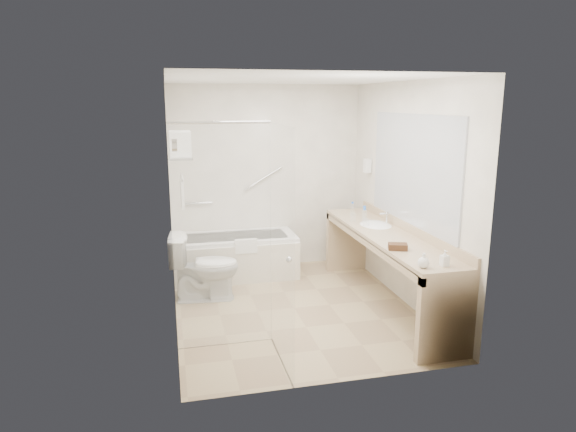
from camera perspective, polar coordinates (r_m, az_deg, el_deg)
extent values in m
plane|color=tan|center=(5.88, 0.68, -10.19)|extent=(3.20, 3.20, 0.00)
cube|color=white|center=(5.42, 0.75, 14.96)|extent=(2.60, 3.20, 0.10)
cube|color=white|center=(7.06, -2.43, 4.25)|extent=(2.60, 0.10, 2.50)
cube|color=white|center=(4.02, 6.23, -2.34)|extent=(2.60, 0.10, 2.50)
cube|color=white|center=(5.36, -12.91, 1.22)|extent=(0.10, 3.20, 2.50)
cube|color=white|center=(5.96, 12.95, 2.36)|extent=(0.10, 3.20, 2.50)
cube|color=white|center=(6.86, -5.92, -4.42)|extent=(1.60, 0.70, 0.55)
cube|color=silver|center=(6.52, -5.50, -5.54)|extent=(1.60, 0.02, 0.50)
cube|color=white|center=(6.47, -4.68, -3.36)|extent=(0.28, 0.06, 0.18)
cylinder|color=silver|center=(6.95, -10.05, 1.43)|extent=(0.40, 0.03, 0.03)
cylinder|color=silver|center=(7.01, -2.77, 4.19)|extent=(0.53, 0.03, 0.33)
cube|color=silver|center=(4.74, -7.25, -2.53)|extent=(0.90, 0.01, 2.10)
cube|color=silver|center=(4.38, -0.74, -3.70)|extent=(0.02, 0.90, 2.10)
cylinder|color=silver|center=(4.58, -7.62, 10.25)|extent=(0.90, 0.02, 0.02)
sphere|color=silver|center=(4.26, 0.09, -4.87)|extent=(0.05, 0.05, 0.05)
cylinder|color=silver|center=(4.12, -12.51, 7.70)|extent=(0.04, 0.10, 0.10)
cube|color=silver|center=(5.64, -11.85, 6.46)|extent=(0.24, 0.55, 0.02)
cylinder|color=silver|center=(5.66, -11.75, 4.25)|extent=(0.02, 0.55, 0.02)
cube|color=white|center=(5.69, -11.68, 2.66)|extent=(0.03, 0.42, 0.32)
cube|color=white|center=(5.63, -11.88, 7.03)|extent=(0.22, 0.40, 0.08)
cube|color=white|center=(5.62, -11.92, 7.90)|extent=(0.22, 0.40, 0.08)
cube|color=white|center=(5.62, -11.96, 8.77)|extent=(0.22, 0.40, 0.08)
cube|color=tan|center=(5.80, 10.95, -2.13)|extent=(0.55, 2.70, 0.05)
cube|color=tan|center=(5.89, 13.29, -1.26)|extent=(0.03, 2.70, 0.10)
cube|color=tan|center=(5.72, 8.59, -2.83)|extent=(0.04, 2.70, 0.08)
cube|color=tan|center=(4.84, 17.15, -10.85)|extent=(0.55, 0.08, 0.80)
cube|color=tan|center=(7.08, 6.50, -2.82)|extent=(0.55, 0.08, 0.80)
ellipsoid|color=white|center=(6.17, 9.69, -1.23)|extent=(0.40, 0.52, 0.14)
cylinder|color=silver|center=(6.20, 10.97, -0.17)|extent=(0.03, 0.03, 0.14)
cube|color=#ADB1BA|center=(5.78, 13.66, 5.02)|extent=(0.02, 2.00, 1.20)
cube|color=white|center=(6.86, 8.81, 5.55)|extent=(0.08, 0.10, 0.18)
imported|color=white|center=(6.08, -9.25, -5.64)|extent=(0.83, 0.52, 0.78)
cube|color=#452C18|center=(5.18, 12.10, -3.35)|extent=(0.21, 0.18, 0.06)
imported|color=white|center=(4.78, 16.99, -4.95)|extent=(0.08, 0.15, 0.07)
imported|color=white|center=(4.68, 14.83, -4.95)|extent=(0.12, 0.14, 0.10)
cylinder|color=silver|center=(6.16, 8.49, -0.10)|extent=(0.06, 0.06, 0.17)
cylinder|color=blue|center=(6.14, 8.52, 0.79)|extent=(0.03, 0.03, 0.03)
cylinder|color=silver|center=(6.63, 7.17, 0.75)|extent=(0.05, 0.05, 0.15)
cylinder|color=blue|center=(6.61, 7.19, 1.48)|extent=(0.03, 0.03, 0.02)
cylinder|color=silver|center=(6.26, 8.47, 0.12)|extent=(0.06, 0.06, 0.17)
cylinder|color=blue|center=(6.24, 8.50, 1.00)|extent=(0.03, 0.03, 0.03)
cylinder|color=silver|center=(6.28, 7.22, -0.15)|extent=(0.10, 0.10, 0.10)
cylinder|color=silver|center=(6.02, 8.65, -0.77)|extent=(0.09, 0.09, 0.10)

